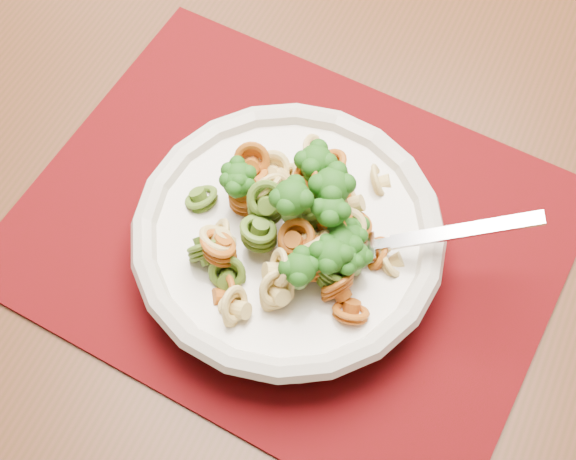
{
  "coord_description": "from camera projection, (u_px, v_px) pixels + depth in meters",
  "views": [
    {
      "loc": [
        0.15,
        -1.01,
        1.3
      ],
      "look_at": [
        0.13,
        -0.72,
        0.77
      ],
      "focal_mm": 50.0,
      "sensor_mm": 36.0,
      "label": 1
    }
  ],
  "objects": [
    {
      "name": "pasta_broccoli_heap",
      "position": [
        288.0,
        226.0,
        0.61
      ],
      "size": [
        0.21,
        0.21,
        0.06
      ],
      "primitive_type": null,
      "color": "tan",
      "rests_on": "pasta_bowl"
    },
    {
      "name": "fork",
      "position": [
        358.0,
        248.0,
        0.6
      ],
      "size": [
        0.18,
        0.03,
        0.08
      ],
      "primitive_type": null,
      "rotation": [
        0.0,
        -0.35,
        0.06
      ],
      "color": "silver",
      "rests_on": "pasta_bowl"
    },
    {
      "name": "dining_table",
      "position": [
        339.0,
        166.0,
        0.82
      ],
      "size": [
        1.48,
        1.23,
        0.73
      ],
      "rotation": [
        0.0,
        0.0,
        -0.38
      ],
      "color": "#4B2415",
      "rests_on": "ground"
    },
    {
      "name": "pasta_bowl",
      "position": [
        288.0,
        237.0,
        0.62
      ],
      "size": [
        0.24,
        0.24,
        0.05
      ],
      "color": "beige",
      "rests_on": "placemat"
    },
    {
      "name": "placemat",
      "position": [
        290.0,
        232.0,
        0.66
      ],
      "size": [
        0.53,
        0.48,
        0.0
      ],
      "primitive_type": "cube",
      "rotation": [
        0.0,
        0.0,
        -0.44
      ],
      "color": "#54030D",
      "rests_on": "dining_table"
    }
  ]
}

